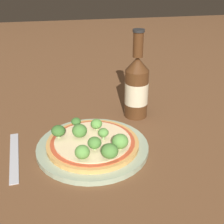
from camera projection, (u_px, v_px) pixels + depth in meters
ground_plane at (96, 145)px, 0.71m from camera, size 3.00×3.00×0.00m
plate at (93, 147)px, 0.69m from camera, size 0.25×0.25×0.01m
pizza at (93, 143)px, 0.68m from camera, size 0.20×0.20×0.01m
broccoli_floret_0 at (96, 124)px, 0.72m from camera, size 0.03×0.03×0.02m
broccoli_floret_1 at (82, 152)px, 0.61m from camera, size 0.03×0.03×0.03m
broccoli_floret_2 at (76, 122)px, 0.73m from camera, size 0.02×0.02×0.02m
broccoli_floret_3 at (103, 133)px, 0.68m from camera, size 0.02×0.02×0.03m
broccoli_floret_4 at (120, 141)px, 0.64m from camera, size 0.03×0.03×0.03m
broccoli_floret_5 at (94, 143)px, 0.64m from camera, size 0.03×0.03×0.03m
broccoli_floret_6 at (80, 132)px, 0.68m from camera, size 0.03×0.03×0.03m
broccoli_floret_7 at (58, 131)px, 0.68m from camera, size 0.03×0.03×0.03m
broccoli_floret_8 at (110, 151)px, 0.61m from camera, size 0.03×0.03×0.03m
beer_bottle at (137, 87)px, 0.80m from camera, size 0.06×0.06×0.23m
fork at (14, 156)px, 0.67m from camera, size 0.04×0.19×0.00m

